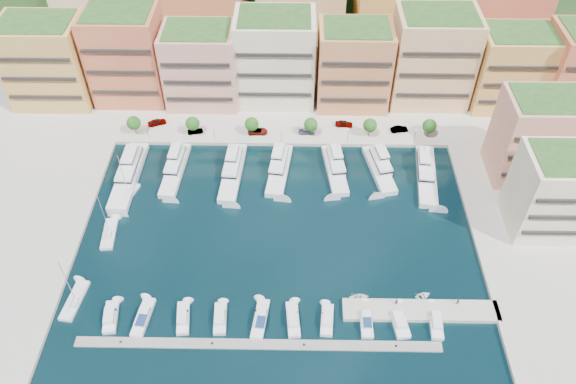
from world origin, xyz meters
name	(u,v)px	position (x,y,z in m)	size (l,w,h in m)	color
ground	(278,230)	(0.00, 0.00, 0.00)	(400.00, 400.00, 0.00)	black
north_quay	(284,80)	(0.00, 62.00, 0.00)	(220.00, 64.00, 2.00)	#9E998E
east_quay	(555,260)	(62.00, -8.00, 0.00)	(34.00, 76.00, 2.00)	#9E998E
west_quay	(2,253)	(-62.00, -8.00, 0.00)	(34.00, 76.00, 2.00)	#9E998E
hillside	(286,7)	(0.00, 110.00, 0.00)	(240.00, 40.00, 58.00)	#1C3D19
south_pontoon	(258,345)	(-3.00, -30.00, 0.00)	(72.00, 2.20, 0.35)	gray
finger_pier	(420,312)	(30.00, -22.00, 0.00)	(32.00, 5.00, 2.00)	#9E998E
apartment_0	(48,61)	(-66.00, 49.99, 13.31)	(22.00, 16.50, 24.80)	#BF9746
apartment_1	(127,55)	(-44.00, 51.99, 14.31)	(20.00, 16.50, 26.80)	#C26C40
apartment_2	(201,66)	(-23.00, 49.99, 12.31)	(20.00, 15.50, 22.80)	tan
apartment_3	(275,58)	(-2.00, 51.99, 13.81)	(22.00, 16.50, 25.80)	#F6E2BE
apartment_4	(354,66)	(20.00, 49.99, 12.81)	(20.00, 15.50, 23.80)	#D3854F
apartment_5	(432,58)	(42.00, 51.99, 14.31)	(22.00, 16.50, 26.80)	#EEB07E
apartment_6	(511,69)	(64.00, 49.99, 12.31)	(20.00, 15.50, 22.80)	#BF9746
apartment_east_a	(535,137)	(62.00, 19.99, 12.31)	(18.00, 14.50, 22.80)	tan
apartment_east_b	(558,192)	(62.00, 1.99, 11.31)	(18.00, 14.50, 20.80)	#F6E2BE
backblock_0	(106,12)	(-55.00, 74.00, 16.00)	(26.00, 18.00, 30.00)	#F6E2BE
backblock_1	(203,13)	(-25.00, 74.00, 16.00)	(26.00, 18.00, 30.00)	#D3854F
backblock_2	(300,13)	(5.00, 74.00, 16.00)	(26.00, 18.00, 30.00)	#EEB07E
backblock_3	(398,14)	(35.00, 74.00, 16.00)	(26.00, 18.00, 30.00)	#BF9746
backblock_4	(497,15)	(65.00, 74.00, 16.00)	(26.00, 18.00, 30.00)	#C26C40
tree_0	(134,123)	(-40.00, 33.50, 4.74)	(3.80, 3.80, 5.65)	#473323
tree_1	(193,123)	(-24.00, 33.50, 4.74)	(3.80, 3.80, 5.65)	#473323
tree_2	(252,124)	(-8.00, 33.50, 4.74)	(3.80, 3.80, 5.65)	#473323
tree_3	(311,125)	(8.00, 33.50, 4.74)	(3.80, 3.80, 5.65)	#473323
tree_4	(370,125)	(24.00, 33.50, 4.74)	(3.80, 3.80, 5.65)	#473323
tree_5	(429,126)	(40.00, 33.50, 4.74)	(3.80, 3.80, 5.65)	#473323
lamppost_0	(147,131)	(-36.00, 31.20, 3.83)	(0.30, 0.30, 4.20)	black
lamppost_1	(214,132)	(-18.00, 31.20, 3.83)	(0.30, 0.30, 4.20)	black
lamppost_2	(281,132)	(0.00, 31.20, 3.83)	(0.30, 0.30, 4.20)	black
lamppost_3	(348,133)	(18.00, 31.20, 3.83)	(0.30, 0.30, 4.20)	black
lamppost_4	(415,134)	(36.00, 31.20, 3.83)	(0.30, 0.30, 4.20)	black
yacht_0	(129,172)	(-38.53, 17.84, 1.21)	(5.67, 24.50, 7.30)	silver
yacht_1	(175,167)	(-26.99, 19.91, 1.09)	(5.60, 19.98, 7.30)	silver
yacht_2	(233,169)	(-12.06, 19.28, 1.21)	(5.88, 21.48, 7.30)	silver
yacht_3	(279,167)	(-0.13, 20.32, 1.21)	(6.75, 19.35, 7.30)	silver
yacht_4	(335,167)	(14.16, 20.55, 1.09)	(6.57, 18.75, 7.30)	silver
yacht_5	(379,167)	(25.64, 20.86, 1.21)	(7.63, 18.24, 7.30)	silver
yacht_6	(426,172)	(37.43, 18.97, 1.21)	(6.78, 22.26, 7.30)	silver
cruiser_0	(111,317)	(-33.22, -24.58, 0.55)	(3.50, 7.77, 2.55)	silver
cruiser_1	(143,318)	(-26.62, -24.62, 0.57)	(3.67, 9.34, 2.66)	silver
cruiser_2	(183,318)	(-18.48, -24.58, 0.55)	(3.33, 7.75, 2.55)	silver
cruiser_3	(220,319)	(-10.95, -24.58, 0.55)	(2.89, 7.38, 2.55)	silver
cruiser_4	(260,319)	(-2.82, -24.62, 0.57)	(3.65, 9.40, 2.66)	silver
cruiser_5	(293,320)	(3.82, -24.59, 0.55)	(3.17, 8.27, 2.55)	silver
cruiser_6	(327,320)	(10.70, -24.58, 0.55)	(3.01, 7.42, 2.55)	silver
cruiser_7	(366,321)	(18.59, -24.60, 0.57)	(2.43, 7.92, 2.66)	silver
cruiser_8	(399,321)	(25.26, -24.59, 0.55)	(3.86, 8.14, 2.55)	silver
cruiser_9	(436,322)	(32.58, -24.59, 0.55)	(2.77, 8.27, 2.55)	silver
sailboat_2	(128,194)	(-37.37, 10.64, 0.32)	(4.85, 7.98, 13.20)	silver
sailboat_0	(75,301)	(-41.76, -20.65, 0.31)	(4.08, 10.14, 13.20)	silver
sailboat_1	(109,234)	(-38.95, -2.39, 0.31)	(3.60, 9.43, 13.20)	silver
tender_0	(359,298)	(17.66, -19.00, 0.42)	(2.92, 4.09, 0.85)	silver
tender_2	(423,296)	(31.07, -18.29, 0.35)	(2.44, 3.42, 0.71)	white
car_0	(157,122)	(-34.90, 37.66, 1.86)	(2.03, 5.04, 1.72)	gray
car_1	(195,131)	(-23.69, 34.02, 1.69)	(1.46, 4.18, 1.38)	gray
car_2	(258,131)	(-6.52, 34.21, 1.75)	(2.50, 5.42, 1.51)	gray
car_3	(307,131)	(7.02, 34.45, 1.67)	(1.87, 4.60, 1.33)	gray
car_4	(344,124)	(17.40, 37.84, 1.83)	(1.96, 4.87, 1.66)	gray
car_5	(399,129)	(32.56, 35.66, 1.79)	(1.67, 4.78, 1.57)	gray
person_0	(396,302)	(24.97, -20.76, 1.84)	(0.62, 0.40, 1.69)	#242448
person_1	(457,301)	(37.51, -20.45, 1.84)	(0.82, 0.64, 1.68)	brown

